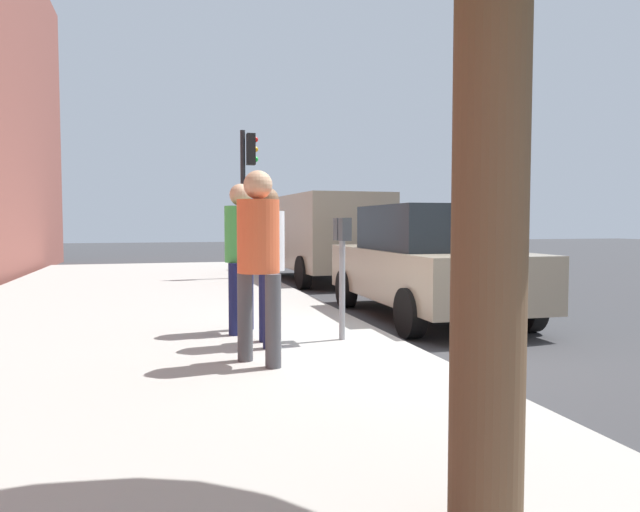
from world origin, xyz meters
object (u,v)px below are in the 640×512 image
parking_meter (342,252)px  pedestrian_at_meter (267,253)px  parked_sedan_near (428,262)px  pedestrian_bystander (258,249)px  parking_officer (241,244)px  traffic_signal (247,179)px  parked_van_far (321,232)px

parking_meter → pedestrian_at_meter: (-0.06, 0.89, 0.01)m
parked_sedan_near → parking_meter: bearing=133.5°
parking_meter → pedestrian_bystander: bearing=128.9°
pedestrian_at_meter → parking_officer: size_ratio=0.95×
pedestrian_bystander → parking_officer: size_ratio=1.01×
parked_sedan_near → traffic_signal: 6.52m
parking_officer → parked_van_far: parked_van_far is taller
parked_sedan_near → pedestrian_bystander: bearing=131.9°
parked_van_far → pedestrian_at_meter: bearing=160.4°
parking_meter → parked_van_far: size_ratio=0.27×
parking_meter → pedestrian_at_meter: 0.89m
parking_meter → parking_officer: bearing=53.8°
pedestrian_at_meter → parked_van_far: size_ratio=0.33×
pedestrian_at_meter → parking_meter: bearing=7.1°
pedestrian_at_meter → pedestrian_bystander: size_ratio=0.94×
pedestrian_bystander → pedestrian_at_meter: bearing=42.3°
parked_sedan_near → pedestrian_at_meter: bearing=124.2°
parking_officer → traffic_signal: bearing=111.9°
parking_meter → pedestrian_bystander: 1.45m
traffic_signal → parked_sedan_near: bearing=-162.3°
pedestrian_bystander → parked_van_far: 9.54m
pedestrian_at_meter → parked_sedan_near: pedestrian_at_meter is taller
parking_officer → parked_sedan_near: 3.30m
pedestrian_bystander → parking_meter: bearing=7.1°
parking_meter → pedestrian_at_meter: pedestrian_at_meter is taller
parked_sedan_near → parking_officer: bearing=110.3°
pedestrian_bystander → traffic_signal: 9.01m
pedestrian_bystander → traffic_signal: size_ratio=0.51×
parking_meter → parked_sedan_near: bearing=-46.5°
pedestrian_at_meter → parking_officer: parking_officer is taller
parking_officer → pedestrian_bystander: bearing=-61.2°
parking_meter → parking_officer: parking_officer is taller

